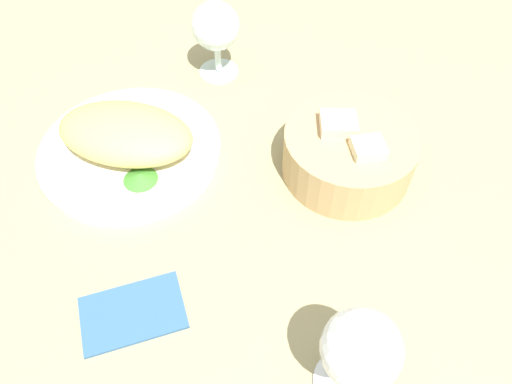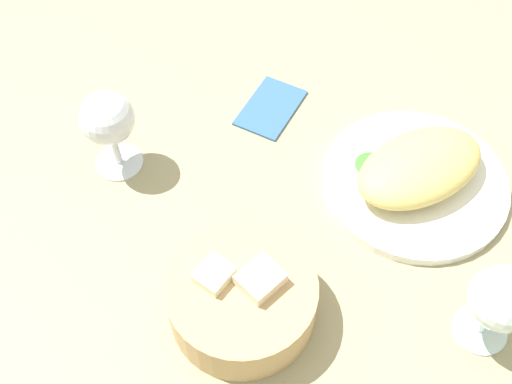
{
  "view_description": "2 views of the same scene",
  "coord_description": "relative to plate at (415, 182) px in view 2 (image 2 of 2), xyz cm",
  "views": [
    {
      "loc": [
        26.24,
        -28.36,
        49.83
      ],
      "look_at": [
        2.15,
        -2.23,
        4.94
      ],
      "focal_mm": 34.42,
      "sensor_mm": 36.0,
      "label": 1
    },
    {
      "loc": [
        4.97,
        42.51,
        67.52
      ],
      "look_at": [
        3.76,
        -2.17,
        4.84
      ],
      "focal_mm": 43.43,
      "sensor_mm": 36.0,
      "label": 2
    }
  ],
  "objects": [
    {
      "name": "folded_napkin",
      "position": [
        18.75,
        -14.64,
        -0.3
      ],
      "size": [
        11.5,
        13.02,
        0.8
      ],
      "primitive_type": "cube",
      "rotation": [
        0.0,
        0.0,
        1.06
      ],
      "color": "#335D8C",
      "rests_on": "ground_plane"
    },
    {
      "name": "bread_basket",
      "position": [
        23.37,
        17.67,
        2.74
      ],
      "size": [
        17.01,
        17.01,
        8.15
      ],
      "color": "tan",
      "rests_on": "ground_plane"
    },
    {
      "name": "wine_glass_far",
      "position": [
        -3.96,
        20.86,
        7.11
      ],
      "size": [
        7.22,
        7.22,
        11.95
      ],
      "color": "silver",
      "rests_on": "ground_plane"
    },
    {
      "name": "plate",
      "position": [
        0.0,
        0.0,
        0.0
      ],
      "size": [
        24.77,
        24.77,
        1.4
      ],
      "primitive_type": "cylinder",
      "color": "white",
      "rests_on": "ground_plane"
    },
    {
      "name": "wine_glass_near",
      "position": [
        40.09,
        -4.97,
        7.78
      ],
      "size": [
        7.12,
        7.12,
        12.7
      ],
      "color": "silver",
      "rests_on": "ground_plane"
    },
    {
      "name": "omelette",
      "position": [
        0.0,
        -0.0,
        3.38
      ],
      "size": [
        21.41,
        18.51,
        5.35
      ],
      "primitive_type": "ellipsoid",
      "rotation": [
        0.0,
        0.0,
        0.51
      ],
      "color": "#DDC267",
      "rests_on": "plate"
    },
    {
      "name": "ground_plane",
      "position": [
        17.66,
        6.12,
        -1.7
      ],
      "size": [
        140.0,
        140.0,
        2.0
      ],
      "primitive_type": "cube",
      "color": "tan"
    },
    {
      "name": "lettuce_garnish",
      "position": [
        5.59,
        -2.58,
        1.24
      ],
      "size": [
        4.5,
        4.5,
        1.09
      ],
      "primitive_type": "cone",
      "color": "#3E842F",
      "rests_on": "plate"
    }
  ]
}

